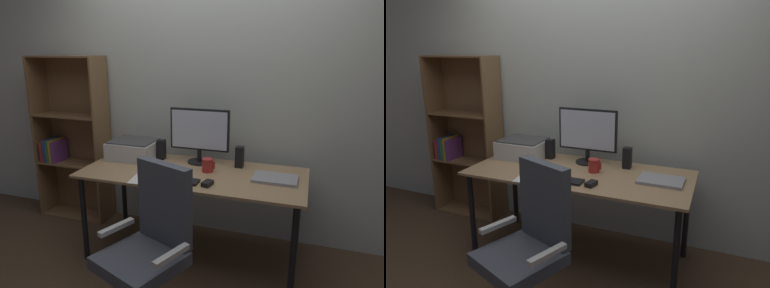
% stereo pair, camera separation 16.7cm
% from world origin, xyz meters
% --- Properties ---
extents(ground_plane, '(12.00, 12.00, 0.00)m').
position_xyz_m(ground_plane, '(0.00, 0.00, 0.00)').
color(ground_plane, '#4C3826').
extents(back_wall, '(6.40, 0.10, 2.60)m').
position_xyz_m(back_wall, '(0.00, 0.55, 1.30)').
color(back_wall, beige).
rests_on(back_wall, ground).
extents(desk, '(1.73, 0.76, 0.74)m').
position_xyz_m(desk, '(0.00, 0.00, 0.67)').
color(desk, tan).
rests_on(desk, ground).
extents(monitor, '(0.50, 0.20, 0.46)m').
position_xyz_m(monitor, '(-0.02, 0.24, 1.00)').
color(monitor, black).
rests_on(monitor, desk).
extents(keyboard, '(0.29, 0.11, 0.02)m').
position_xyz_m(keyboard, '(-0.02, -0.23, 0.75)').
color(keyboard, black).
rests_on(keyboard, desk).
extents(mouse, '(0.08, 0.11, 0.03)m').
position_xyz_m(mouse, '(0.19, -0.24, 0.76)').
color(mouse, black).
rests_on(mouse, desk).
extents(coffee_mug, '(0.10, 0.09, 0.11)m').
position_xyz_m(coffee_mug, '(0.11, 0.04, 0.79)').
color(coffee_mug, '#B72D28').
rests_on(coffee_mug, desk).
extents(laptop, '(0.33, 0.24, 0.02)m').
position_xyz_m(laptop, '(0.63, 0.02, 0.75)').
color(laptop, '#99999E').
rests_on(laptop, desk).
extents(speaker_left, '(0.06, 0.07, 0.17)m').
position_xyz_m(speaker_left, '(-0.36, 0.23, 0.82)').
color(speaker_left, black).
rests_on(speaker_left, desk).
extents(speaker_right, '(0.06, 0.07, 0.17)m').
position_xyz_m(speaker_right, '(0.32, 0.23, 0.82)').
color(speaker_right, black).
rests_on(speaker_right, desk).
extents(printer, '(0.40, 0.34, 0.16)m').
position_xyz_m(printer, '(-0.60, 0.18, 0.82)').
color(printer, silver).
rests_on(printer, desk).
extents(paper_sheet, '(0.24, 0.32, 0.00)m').
position_xyz_m(paper_sheet, '(-0.28, -0.23, 0.74)').
color(paper_sheet, white).
rests_on(paper_sheet, desk).
extents(office_chair, '(0.58, 0.59, 1.01)m').
position_xyz_m(office_chair, '(-0.02, -0.76, 0.46)').
color(office_chair, silver).
rests_on(office_chair, ground).
extents(bookshelf, '(0.72, 0.28, 1.61)m').
position_xyz_m(bookshelf, '(-1.40, 0.38, 0.79)').
color(bookshelf, brown).
rests_on(bookshelf, ground).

